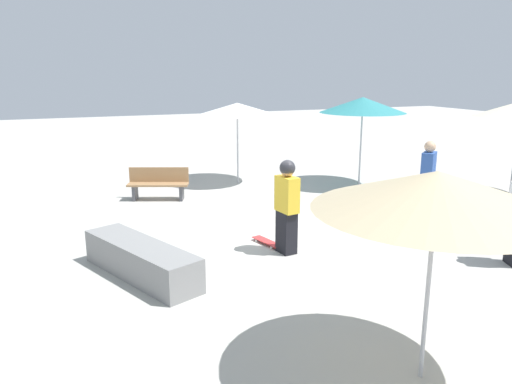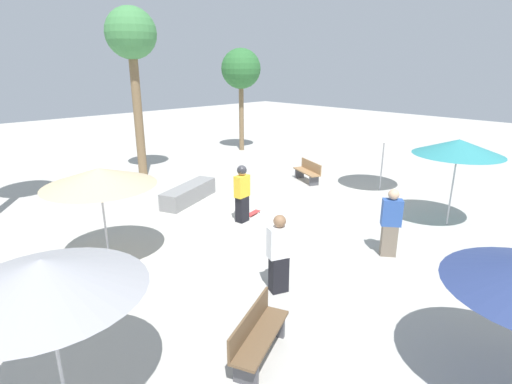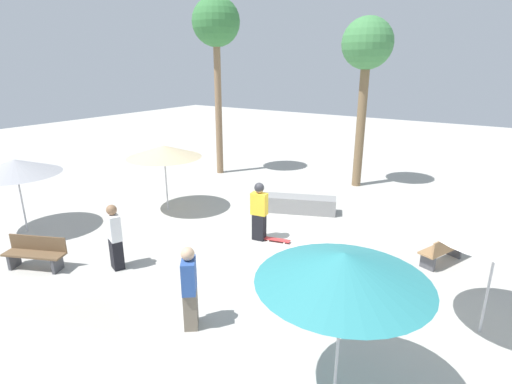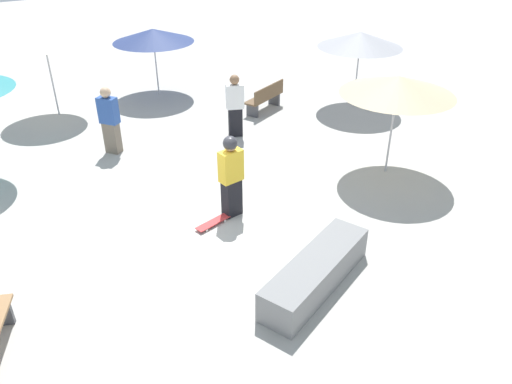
# 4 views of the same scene
# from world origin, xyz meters

# --- Properties ---
(ground_plane) EXTENTS (60.00, 60.00, 0.00)m
(ground_plane) POSITION_xyz_m (0.00, 0.00, 0.00)
(ground_plane) COLOR #B2AFA8
(skater_main) EXTENTS (0.33, 0.51, 1.79)m
(skater_main) POSITION_xyz_m (0.15, 0.84, 0.97)
(skater_main) COLOR black
(skater_main) RESTS_ON ground_plane
(skateboard) EXTENTS (0.38, 0.82, 0.07)m
(skateboard) POSITION_xyz_m (0.31, 0.30, 0.06)
(skateboard) COLOR red
(skateboard) RESTS_ON ground_plane
(concrete_ledge) EXTENTS (1.62, 2.67, 0.58)m
(concrete_ledge) POSITION_xyz_m (2.90, 0.93, 0.29)
(concrete_ledge) COLOR gray
(concrete_ledge) RESTS_ON ground_plane
(bench_far) EXTENTS (1.05, 1.64, 0.85)m
(bench_far) POSITION_xyz_m (-4.54, 4.70, 0.43)
(bench_far) COLOR #47474C
(bench_far) RESTS_ON ground_plane
(shade_umbrella_cream) EXTENTS (2.40, 2.40, 2.58)m
(shade_umbrella_cream) POSITION_xyz_m (-7.65, -0.92, 2.36)
(shade_umbrella_cream) COLOR #B7B7BC
(shade_umbrella_cream) RESTS_ON ground_plane
(shade_umbrella_tan) EXTENTS (2.61, 2.61, 2.39)m
(shade_umbrella_tan) POSITION_xyz_m (0.46, 5.01, 2.17)
(shade_umbrella_tan) COLOR #B7B7BC
(shade_umbrella_tan) RESTS_ON ground_plane
(shade_umbrella_grey) EXTENTS (2.59, 2.59, 2.34)m
(shade_umbrella_grey) POSITION_xyz_m (-3.40, 7.39, 2.11)
(shade_umbrella_grey) COLOR #B7B7BC
(shade_umbrella_grey) RESTS_ON ground_plane
(shade_umbrella_navy) EXTENTS (2.64, 2.64, 2.19)m
(shade_umbrella_navy) POSITION_xyz_m (-7.79, 2.45, 1.98)
(shade_umbrella_navy) COLOR #B7B7BC
(shade_umbrella_navy) RESTS_ON ground_plane
(bystander_watching) EXTENTS (0.54, 0.51, 1.77)m
(bystander_watching) POSITION_xyz_m (-4.14, -0.31, 0.88)
(bystander_watching) COLOR #726656
(bystander_watching) RESTS_ON ground_plane
(bystander_far) EXTENTS (0.42, 0.54, 1.75)m
(bystander_far) POSITION_xyz_m (-3.38, 2.96, 0.87)
(bystander_far) COLOR black
(bystander_far) RESTS_ON ground_plane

